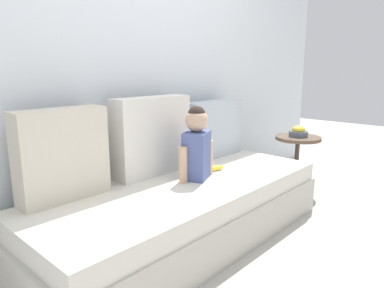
{
  "coord_description": "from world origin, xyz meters",
  "views": [
    {
      "loc": [
        -1.56,
        -1.49,
        1.13
      ],
      "look_at": [
        0.06,
        0.0,
        0.65
      ],
      "focal_mm": 32.62,
      "sensor_mm": 36.0,
      "label": 1
    }
  ],
  "objects": [
    {
      "name": "throw_pillow_center",
      "position": [
        0.0,
        0.32,
        0.67
      ],
      "size": [
        0.59,
        0.16,
        0.54
      ],
      "primitive_type": "cube",
      "color": "silver",
      "rests_on": "couch"
    },
    {
      "name": "fruit_bowl",
      "position": [
        1.41,
        -0.09,
        0.56
      ],
      "size": [
        0.17,
        0.17,
        0.1
      ],
      "color": "#4C5666",
      "rests_on": "side_table"
    },
    {
      "name": "back_wall",
      "position": [
        0.0,
        0.55,
        1.2
      ],
      "size": [
        5.33,
        0.1,
        2.4
      ],
      "primitive_type": "cube",
      "color": "silver",
      "rests_on": "ground"
    },
    {
      "name": "throw_pillow_left",
      "position": [
        -0.66,
        0.32,
        0.66
      ],
      "size": [
        0.51,
        0.16,
        0.52
      ],
      "primitive_type": "cube",
      "color": "beige",
      "rests_on": "couch"
    },
    {
      "name": "throw_pillow_right",
      "position": [
        0.66,
        0.32,
        0.63
      ],
      "size": [
        0.6,
        0.16,
        0.47
      ],
      "primitive_type": "cube",
      "color": "#B2BCC6",
      "rests_on": "couch"
    },
    {
      "name": "banana",
      "position": [
        0.34,
        0.03,
        0.42
      ],
      "size": [
        0.18,
        0.1,
        0.04
      ],
      "primitive_type": "ellipsoid",
      "rotation": [
        0.0,
        0.0,
        -0.33
      ],
      "color": "yellow",
      "rests_on": "couch"
    },
    {
      "name": "side_table",
      "position": [
        1.41,
        -0.09,
        0.4
      ],
      "size": [
        0.41,
        0.41,
        0.52
      ],
      "color": "brown",
      "rests_on": "ground"
    },
    {
      "name": "ground_plane",
      "position": [
        0.0,
        0.0,
        0.0
      ],
      "size": [
        12.0,
        12.0,
        0.0
      ],
      "primitive_type": "plane",
      "color": "#B2ADA3"
    },
    {
      "name": "toddler",
      "position": [
        0.13,
        0.02,
        0.63
      ],
      "size": [
        0.32,
        0.23,
        0.49
      ],
      "color": "#4C5B93",
      "rests_on": "couch"
    },
    {
      "name": "couch",
      "position": [
        0.0,
        0.0,
        0.2
      ],
      "size": [
        2.13,
        0.83,
        0.4
      ],
      "color": "beige",
      "rests_on": "ground"
    }
  ]
}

